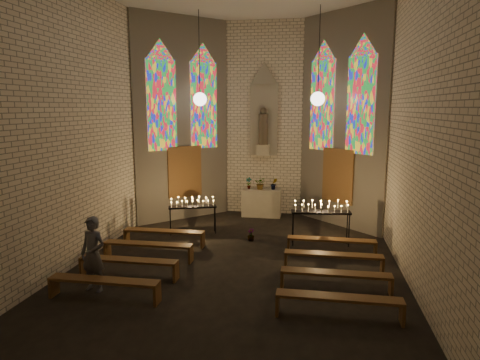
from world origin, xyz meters
name	(u,v)px	position (x,y,z in m)	size (l,w,h in m)	color
floor	(234,271)	(0.00, 0.00, 0.00)	(12.00, 12.00, 0.00)	black
room	(254,115)	(0.00, 3.37, 3.72)	(8.22, 12.43, 7.00)	beige
altar	(262,203)	(0.00, 5.45, 0.50)	(1.40, 0.60, 1.00)	beige
flower_vase_left	(249,183)	(-0.48, 5.44, 1.21)	(0.22, 0.15, 0.43)	#4C723F
flower_vase_center	(261,183)	(-0.04, 5.42, 1.22)	(0.40, 0.35, 0.44)	#4C723F
flower_vase_right	(274,184)	(0.44, 5.49, 1.21)	(0.23, 0.18, 0.42)	#4C723F
aisle_flower_pot	(251,235)	(0.05, 2.46, 0.19)	(0.21, 0.21, 0.37)	#4C723F
votive_stand_left	(193,204)	(-1.88, 2.92, 0.94)	(1.53, 0.80, 1.09)	black
votive_stand_right	(321,209)	(2.08, 2.45, 1.06)	(1.72, 0.57, 1.24)	black
pew_left_0	(164,233)	(-2.36, 1.62, 0.37)	(2.35, 0.33, 0.45)	#553618
pew_right_0	(331,242)	(2.36, 1.62, 0.37)	(2.35, 0.33, 0.45)	#553618
pew_left_1	(148,246)	(-2.36, 0.42, 0.37)	(2.35, 0.33, 0.45)	#553618
pew_right_1	(333,257)	(2.36, 0.42, 0.37)	(2.35, 0.33, 0.45)	#553618
pew_left_2	(129,262)	(-2.36, -0.78, 0.37)	(2.35, 0.33, 0.45)	#553618
pew_right_2	(336,276)	(2.36, -0.78, 0.37)	(2.35, 0.33, 0.45)	#553618
pew_left_3	(104,283)	(-2.36, -1.98, 0.37)	(2.35, 0.33, 0.45)	#553618
pew_right_3	(339,300)	(2.36, -1.98, 0.37)	(2.35, 0.33, 0.45)	#553618
visitor	(93,254)	(-2.80, -1.57, 0.82)	(0.60, 0.39, 1.64)	#555760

